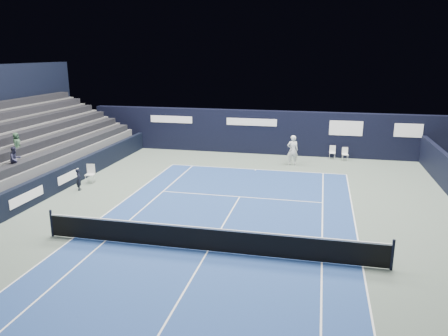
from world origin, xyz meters
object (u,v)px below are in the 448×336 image
object	(u,v)px
folding_chair_back_b	(345,153)
line_judge_chair	(90,172)
tennis_net	(208,239)
folding_chair_back_a	(333,150)
tennis_player	(293,150)

from	to	relation	value
folding_chair_back_b	line_judge_chair	bearing A→B (deg)	-155.81
line_judge_chair	tennis_net	world-z (taller)	tennis_net
line_judge_chair	tennis_net	xyz separation A→B (m)	(8.64, -7.07, -0.09)
folding_chair_back_a	folding_chair_back_b	size ratio (longest dim) A/B	1.03
line_judge_chair	tennis_net	distance (m)	11.17
line_judge_chair	tennis_player	distance (m)	12.60
folding_chair_back_b	tennis_net	size ratio (longest dim) A/B	0.07
line_judge_chair	tennis_net	bearing A→B (deg)	-47.56
folding_chair_back_a	line_judge_chair	size ratio (longest dim) A/B	0.87
folding_chair_back_a	tennis_net	bearing A→B (deg)	-104.18
folding_chair_back_a	folding_chair_back_b	distance (m)	0.89
folding_chair_back_a	folding_chair_back_b	xyz separation A→B (m)	(0.83, -0.31, -0.10)
folding_chair_back_a	tennis_net	size ratio (longest dim) A/B	0.07
line_judge_chair	folding_chair_back_a	bearing A→B (deg)	25.29
tennis_player	tennis_net	bearing A→B (deg)	-98.89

